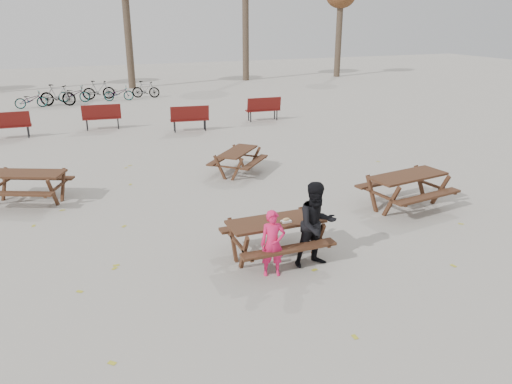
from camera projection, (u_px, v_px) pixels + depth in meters
name	position (u px, v px, depth m)	size (l,w,h in m)	color
ground	(275.00, 257.00, 9.54)	(80.00, 80.00, 0.00)	gray
main_picnic_table	(276.00, 229.00, 9.34)	(1.80, 1.45, 0.78)	#352113
food_tray	(286.00, 221.00, 9.18)	(0.18, 0.11, 0.04)	white
bread_roll	(286.00, 219.00, 9.17)	(0.14, 0.06, 0.05)	tan
soda_bottle	(274.00, 222.00, 9.03)	(0.07, 0.07, 0.17)	silver
child	(273.00, 244.00, 8.72)	(0.44, 0.29, 1.21)	#E31C57
adult	(316.00, 225.00, 9.01)	(0.78, 0.61, 1.61)	black
picnic_table_east	(407.00, 191.00, 11.88)	(1.92, 1.54, 0.82)	#352113
picnic_table_north	(28.00, 188.00, 12.19)	(1.80, 1.45, 0.77)	#352113
picnic_table_far	(238.00, 162.00, 14.47)	(1.58, 1.27, 0.68)	#352113
park_bench_row	(146.00, 117.00, 19.93)	(11.59, 2.28, 1.03)	maroon
bicycle_row	(86.00, 93.00, 26.08)	(7.40, 2.14, 1.07)	black
fallen_leaves	(252.00, 209.00, 11.90)	(11.00, 11.00, 0.01)	#ABA729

